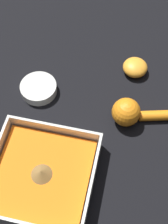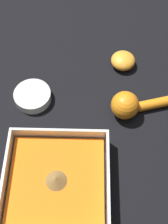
{
  "view_description": "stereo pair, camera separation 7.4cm",
  "coord_description": "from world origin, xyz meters",
  "px_view_note": "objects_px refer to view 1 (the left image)",
  "views": [
    {
      "loc": [
        -0.17,
        0.21,
        0.67
      ],
      "look_at": [
        -0.09,
        -0.16,
        0.03
      ],
      "focal_mm": 50.0,
      "sensor_mm": 36.0,
      "label": 1
    },
    {
      "loc": [
        -0.1,
        0.22,
        0.67
      ],
      "look_at": [
        -0.09,
        -0.16,
        0.03
      ],
      "focal_mm": 50.0,
      "sensor_mm": 36.0,
      "label": 2
    }
  ],
  "objects_px": {
    "square_dish": "(43,176)",
    "spice_bowl": "(39,89)",
    "lemon_half": "(135,67)",
    "lemon_squeezer": "(133,113)"
  },
  "relations": [
    {
      "from": "square_dish",
      "to": "lemon_squeezer",
      "type": "xyz_separation_m",
      "value": [
        -0.17,
        -0.2,
        0.01
      ]
    },
    {
      "from": "spice_bowl",
      "to": "lemon_half",
      "type": "relative_size",
      "value": 1.42
    },
    {
      "from": "spice_bowl",
      "to": "lemon_squeezer",
      "type": "xyz_separation_m",
      "value": [
        -0.25,
        0.03,
        0.02
      ]
    },
    {
      "from": "spice_bowl",
      "to": "lemon_half",
      "type": "distance_m",
      "value": 0.26
    },
    {
      "from": "lemon_half",
      "to": "spice_bowl",
      "type": "bearing_deg",
      "value": 26.89
    },
    {
      "from": "square_dish",
      "to": "spice_bowl",
      "type": "xyz_separation_m",
      "value": [
        0.08,
        -0.23,
        -0.01
      ]
    },
    {
      "from": "lemon_half",
      "to": "square_dish",
      "type": "bearing_deg",
      "value": 65.71
    },
    {
      "from": "spice_bowl",
      "to": "lemon_squeezer",
      "type": "relative_size",
      "value": 0.52
    },
    {
      "from": "spice_bowl",
      "to": "lemon_half",
      "type": "xyz_separation_m",
      "value": [
        -0.23,
        -0.12,
        0.01
      ]
    },
    {
      "from": "lemon_half",
      "to": "lemon_squeezer",
      "type": "bearing_deg",
      "value": 94.72
    }
  ]
}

